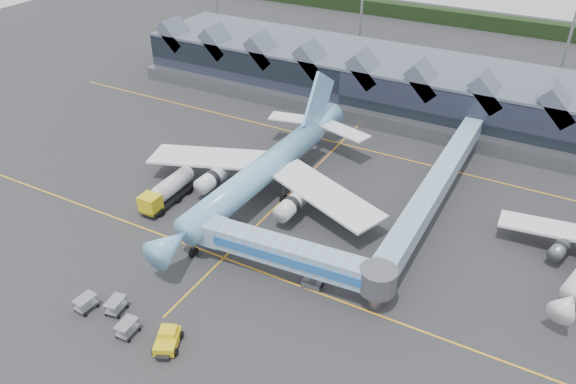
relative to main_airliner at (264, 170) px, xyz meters
The scene contains 10 objects.
ground 8.99m from the main_airliner, 67.26° to the right, with size 260.00×260.00×0.00m, color #252527.
taxi_stripes 5.92m from the main_airliner, 41.64° to the left, with size 120.00×60.00×0.01m.
tree_line_far 102.79m from the main_airliner, 88.30° to the left, with size 260.00×4.00×4.00m, color black.
terminal 40.12m from the main_airliner, 92.87° to the left, with size 90.00×22.25×12.52m.
light_masts 61.06m from the main_airliner, 66.57° to the left, with size 132.40×42.56×22.45m.
main_airliner is the anchor object (origin of this frame).
jet_bridge 20.32m from the main_airliner, 45.40° to the right, with size 24.86×5.20×5.33m.
fuel_truck 14.17m from the main_airliner, 144.34° to the right, with size 3.30×10.83×3.62m.
pushback_tug 30.98m from the main_airliner, 78.51° to the right, with size 3.69×4.48×1.80m.
baggage_carts 30.40m from the main_airliner, 93.89° to the right, with size 8.51×4.61×1.72m.
Camera 1 is at (34.15, -53.02, 45.70)m, focal length 35.00 mm.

